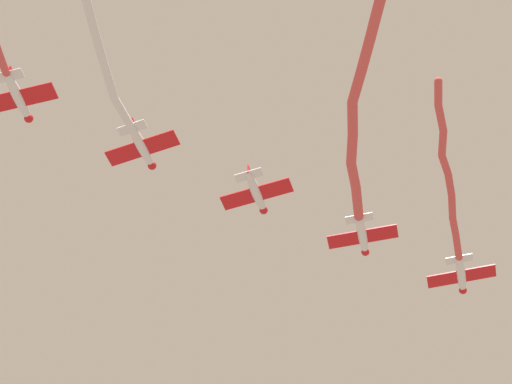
{
  "coord_description": "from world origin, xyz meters",
  "views": [
    {
      "loc": [
        33.61,
        43.85,
        3.88
      ],
      "look_at": [
        24.09,
        7.56,
        56.89
      ],
      "focal_mm": 52.27,
      "sensor_mm": 36.0,
      "label": 1
    }
  ],
  "objects_px": {
    "airplane_left_wing": "(362,235)",
    "airplane_right_wing": "(256,193)",
    "airplane_lead": "(461,275)",
    "airplane_trail": "(19,98)",
    "airplane_slot": "(142,147)"
  },
  "relations": [
    {
      "from": "airplane_slot",
      "to": "airplane_trail",
      "type": "distance_m",
      "value": 10.65
    },
    {
      "from": "airplane_left_wing",
      "to": "airplane_right_wing",
      "type": "relative_size",
      "value": 1.03
    },
    {
      "from": "airplane_left_wing",
      "to": "airplane_lead",
      "type": "bearing_deg",
      "value": -51.89
    },
    {
      "from": "airplane_left_wing",
      "to": "airplane_trail",
      "type": "xyz_separation_m",
      "value": [
        31.38,
        5.89,
        0.75
      ]
    },
    {
      "from": "airplane_left_wing",
      "to": "airplane_trail",
      "type": "relative_size",
      "value": 1.01
    },
    {
      "from": "airplane_lead",
      "to": "airplane_trail",
      "type": "height_order",
      "value": "airplane_trail"
    },
    {
      "from": "airplane_right_wing",
      "to": "airplane_trail",
      "type": "xyz_separation_m",
      "value": [
        20.93,
        3.92,
        0.5
      ]
    },
    {
      "from": "airplane_trail",
      "to": "airplane_slot",
      "type": "bearing_deg",
      "value": -50.61
    },
    {
      "from": "airplane_lead",
      "to": "airplane_right_wing",
      "type": "relative_size",
      "value": 1.03
    },
    {
      "from": "airplane_lead",
      "to": "airplane_right_wing",
      "type": "height_order",
      "value": "airplane_right_wing"
    },
    {
      "from": "airplane_left_wing",
      "to": "airplane_trail",
      "type": "distance_m",
      "value": 31.94
    },
    {
      "from": "airplane_right_wing",
      "to": "airplane_trail",
      "type": "distance_m",
      "value": 21.3
    },
    {
      "from": "airplane_lead",
      "to": "airplane_left_wing",
      "type": "height_order",
      "value": "airplane_left_wing"
    },
    {
      "from": "airplane_lead",
      "to": "airplane_trail",
      "type": "distance_m",
      "value": 42.58
    },
    {
      "from": "airplane_left_wing",
      "to": "airplane_right_wing",
      "type": "xyz_separation_m",
      "value": [
        10.45,
        1.97,
        0.25
      ]
    }
  ]
}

